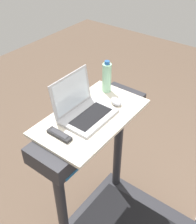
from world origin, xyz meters
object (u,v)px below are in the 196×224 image
Objects in this scene: computer_mouse at (116,101)px; water_bottle at (107,77)px; tv_remote at (59,135)px; laptop at (83,108)px.

computer_mouse is 0.19m from water_bottle.
tv_remote is at bearing -159.60° from computer_mouse.
tv_remote is at bearing -174.05° from laptop.
laptop is 3.29× the size of computer_mouse.
water_bottle is at bearing 6.63° from tv_remote.
tv_remote is (-0.55, -0.06, -0.10)m from water_bottle.
laptop is at bearing -172.81° from computer_mouse.
laptop is 1.43× the size of water_bottle.
water_bottle is at bearing 87.36° from computer_mouse.
computer_mouse is 0.46m from tv_remote.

